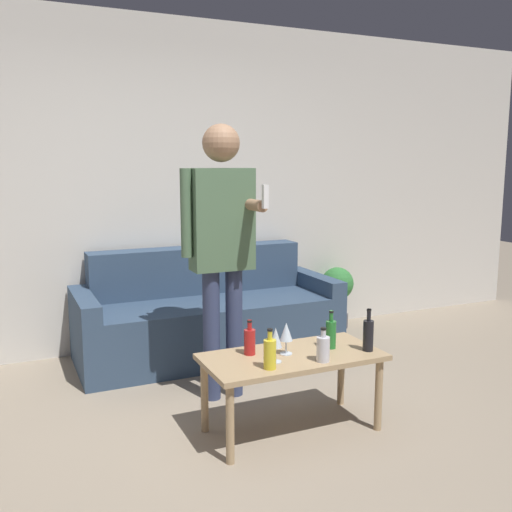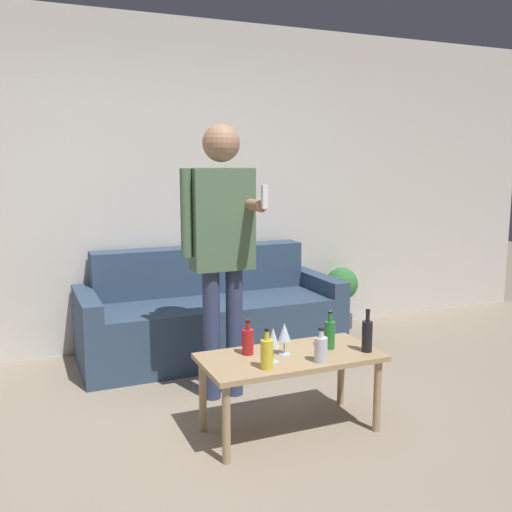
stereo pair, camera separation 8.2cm
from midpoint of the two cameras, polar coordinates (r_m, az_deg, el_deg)
The scene contains 13 objects.
ground_plane at distance 3.07m, azimuth -1.08°, elevation -20.77°, with size 16.00×16.00×0.00m, color gray.
wall_back at distance 4.79m, azimuth -11.78°, elevation 6.88°, with size 8.00×0.06×2.70m.
couch at distance 4.65m, azimuth -5.39°, elevation -6.06°, with size 2.07×0.81×0.85m.
coffee_table at distance 3.31m, azimuth 2.91°, elevation -10.73°, with size 1.02×0.50×0.46m.
bottle_orange at distance 3.04m, azimuth 0.61°, elevation -9.67°, with size 0.07×0.07×0.22m.
bottle_green at distance 3.38m, azimuth 10.48°, elevation -7.71°, with size 0.06×0.06×0.25m.
bottle_dark at distance 3.26m, azimuth -1.37°, elevation -8.48°, with size 0.07×0.07×0.20m.
bottle_yellow at distance 3.39m, azimuth 6.80°, elevation -7.69°, with size 0.06×0.06×0.23m.
bottle_red at distance 3.17m, azimuth 5.98°, elevation -9.15°, with size 0.07×0.07×0.19m.
wine_glass_near at distance 3.26m, azimuth 2.31°, elevation -7.66°, with size 0.07×0.07×0.19m.
wine_glass_far at distance 3.13m, azimuth 1.22°, elevation -8.26°, with size 0.07×0.07×0.19m.
person_standing_front at distance 3.63m, azimuth -4.13°, elevation 1.90°, with size 0.47×0.44×1.78m.
potted_plant at distance 5.40m, azimuth 7.69°, elevation -3.39°, with size 0.30×0.30×0.57m.
Camera 1 is at (-1.08, -2.42, 1.53)m, focal length 40.00 mm.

